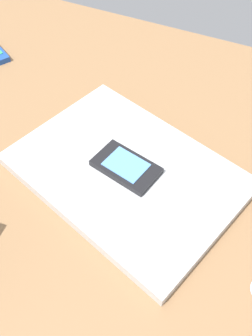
# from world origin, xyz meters

# --- Properties ---
(desk_surface) EXTENTS (1.20, 0.80, 0.03)m
(desk_surface) POSITION_xyz_m (0.00, 0.00, 0.01)
(desk_surface) COLOR olive
(desk_surface) RESTS_ON ground
(laptop_closed) EXTENTS (0.40, 0.34, 0.02)m
(laptop_closed) POSITION_xyz_m (0.04, -0.05, 0.04)
(laptop_closed) COLOR #B7BABC
(laptop_closed) RESTS_ON desk_surface
(cell_phone_on_laptop) EXTENTS (0.11, 0.08, 0.01)m
(cell_phone_on_laptop) POSITION_xyz_m (0.04, -0.05, 0.05)
(cell_phone_on_laptop) COLOR black
(cell_phone_on_laptop) RESTS_ON laptop_closed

